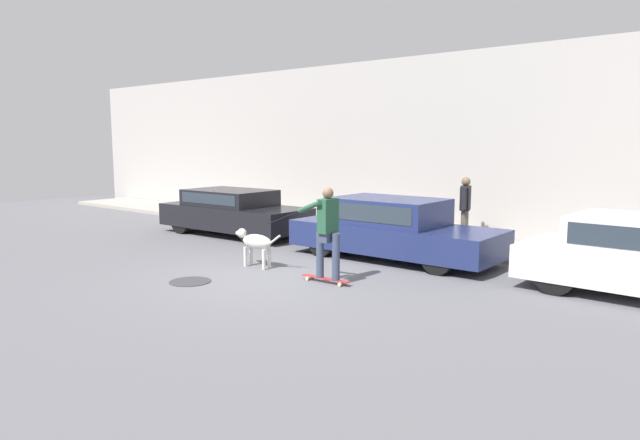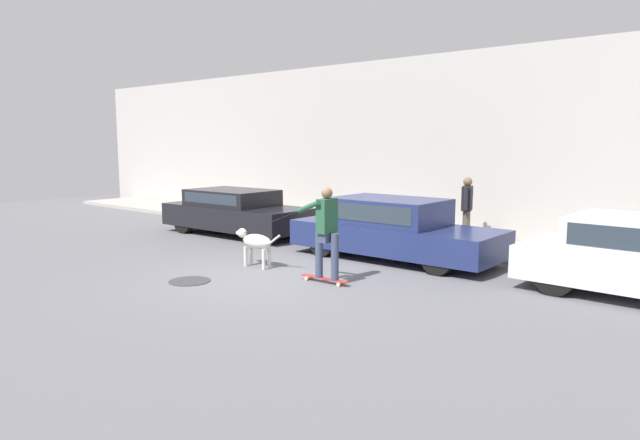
{
  "view_description": "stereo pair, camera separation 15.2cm",
  "coord_description": "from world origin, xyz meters",
  "px_view_note": "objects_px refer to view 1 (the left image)",
  "views": [
    {
      "loc": [
        7.14,
        -7.4,
        2.5
      ],
      "look_at": [
        -0.06,
        1.28,
        0.95
      ],
      "focal_mm": 32.0,
      "sensor_mm": 36.0,
      "label": 1
    },
    {
      "loc": [
        7.26,
        -7.3,
        2.5
      ],
      "look_at": [
        -0.06,
        1.28,
        0.95
      ],
      "focal_mm": 32.0,
      "sensor_mm": 36.0,
      "label": 2
    }
  ],
  "objects_px": {
    "parked_car_0": "(233,212)",
    "skateboarder": "(327,229)",
    "fire_hydrant": "(191,211)",
    "parked_car_1": "(393,230)",
    "pedestrian_with_bag": "(465,207)",
    "dog": "(256,242)"
  },
  "relations": [
    {
      "from": "parked_car_0",
      "to": "skateboarder",
      "type": "height_order",
      "value": "skateboarder"
    },
    {
      "from": "skateboarder",
      "to": "pedestrian_with_bag",
      "type": "xyz_separation_m",
      "value": [
        0.31,
        4.84,
        -0.01
      ]
    },
    {
      "from": "pedestrian_with_bag",
      "to": "dog",
      "type": "bearing_deg",
      "value": -136.45
    },
    {
      "from": "skateboarder",
      "to": "parked_car_0",
      "type": "bearing_deg",
      "value": -27.91
    },
    {
      "from": "dog",
      "to": "fire_hydrant",
      "type": "relative_size",
      "value": 1.78
    },
    {
      "from": "parked_car_0",
      "to": "parked_car_1",
      "type": "relative_size",
      "value": 0.95
    },
    {
      "from": "parked_car_0",
      "to": "fire_hydrant",
      "type": "xyz_separation_m",
      "value": [
        -2.96,
        0.85,
        -0.26
      ]
    },
    {
      "from": "parked_car_0",
      "to": "pedestrian_with_bag",
      "type": "relative_size",
      "value": 2.76
    },
    {
      "from": "fire_hydrant",
      "to": "dog",
      "type": "bearing_deg",
      "value": -27.42
    },
    {
      "from": "parked_car_1",
      "to": "fire_hydrant",
      "type": "height_order",
      "value": "parked_car_1"
    },
    {
      "from": "parked_car_0",
      "to": "pedestrian_with_bag",
      "type": "height_order",
      "value": "pedestrian_with_bag"
    },
    {
      "from": "pedestrian_with_bag",
      "to": "fire_hydrant",
      "type": "bearing_deg",
      "value": 168.26
    },
    {
      "from": "pedestrian_with_bag",
      "to": "fire_hydrant",
      "type": "relative_size",
      "value": 2.35
    },
    {
      "from": "skateboarder",
      "to": "dog",
      "type": "bearing_deg",
      "value": -5.23
    },
    {
      "from": "parked_car_0",
      "to": "skateboarder",
      "type": "distance_m",
      "value": 5.93
    },
    {
      "from": "dog",
      "to": "parked_car_1",
      "type": "bearing_deg",
      "value": -126.58
    },
    {
      "from": "parked_car_0",
      "to": "skateboarder",
      "type": "relative_size",
      "value": 1.55
    },
    {
      "from": "parked_car_1",
      "to": "skateboarder",
      "type": "xyz_separation_m",
      "value": [
        0.26,
        -2.56,
        0.35
      ]
    },
    {
      "from": "parked_car_1",
      "to": "skateboarder",
      "type": "relative_size",
      "value": 1.64
    },
    {
      "from": "dog",
      "to": "fire_hydrant",
      "type": "xyz_separation_m",
      "value": [
        -6.37,
        3.3,
        -0.16
      ]
    },
    {
      "from": "dog",
      "to": "fire_hydrant",
      "type": "height_order",
      "value": "dog"
    },
    {
      "from": "fire_hydrant",
      "to": "parked_car_1",
      "type": "bearing_deg",
      "value": -6.01
    }
  ]
}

